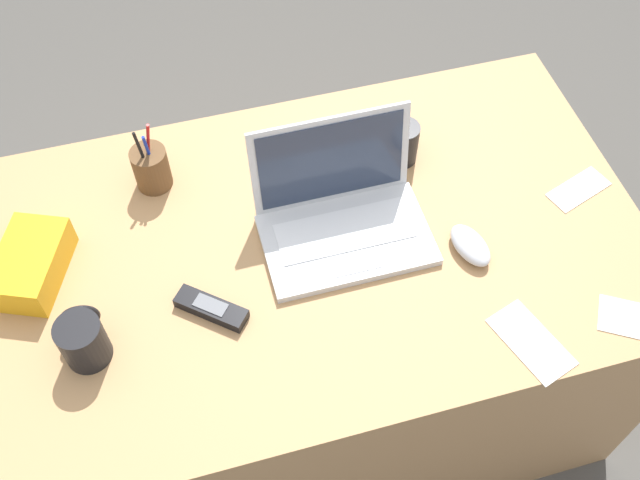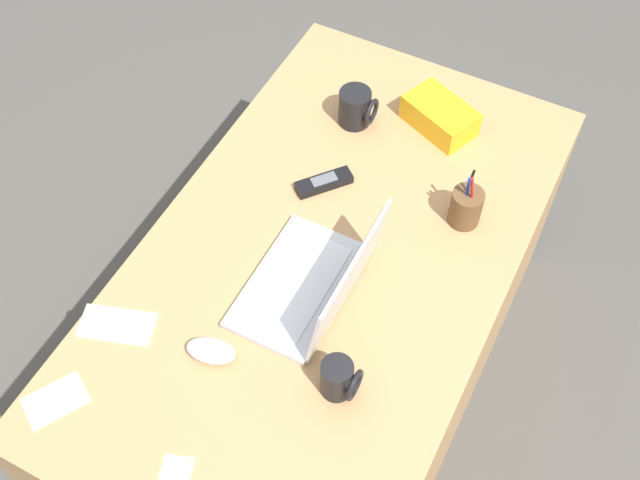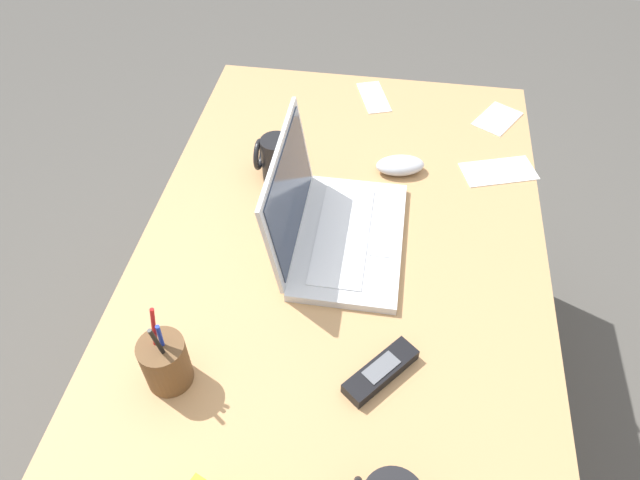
{
  "view_description": "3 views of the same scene",
  "coord_description": "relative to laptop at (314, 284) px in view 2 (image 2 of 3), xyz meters",
  "views": [
    {
      "loc": [
        -0.18,
        -0.87,
        2.01
      ],
      "look_at": [
        0.04,
        -0.05,
        0.8
      ],
      "focal_mm": 41.87,
      "sensor_mm": 36.0,
      "label": 1
    },
    {
      "loc": [
        0.97,
        0.48,
        2.3
      ],
      "look_at": [
        0.01,
        -0.01,
        0.79
      ],
      "focal_mm": 44.73,
      "sensor_mm": 36.0,
      "label": 2
    },
    {
      "loc": [
        -0.72,
        -0.08,
        1.63
      ],
      "look_at": [
        0.07,
        0.04,
        0.76
      ],
      "focal_mm": 33.02,
      "sensor_mm": 36.0,
      "label": 3
    }
  ],
  "objects": [
    {
      "name": "ground_plane",
      "position": [
        -0.11,
        -0.03,
        -0.77
      ],
      "size": [
        6.0,
        6.0,
        0.0
      ],
      "primitive_type": "plane",
      "color": "#4C4944"
    },
    {
      "name": "desk",
      "position": [
        -0.11,
        -0.03,
        -0.41
      ],
      "size": [
        1.5,
        0.85,
        0.72
      ],
      "primitive_type": "cube",
      "color": "tan",
      "rests_on": "ground"
    },
    {
      "name": "laptop",
      "position": [
        0.0,
        0.0,
        0.0
      ],
      "size": [
        0.35,
        0.26,
        0.23
      ],
      "color": "silver",
      "rests_on": "desk"
    },
    {
      "name": "computer_mouse",
      "position": [
        0.24,
        -0.13,
        -0.03
      ],
      "size": [
        0.09,
        0.12,
        0.04
      ],
      "primitive_type": "ellipsoid",
      "rotation": [
        0.0,
        0.0,
        0.23
      ],
      "color": "silver",
      "rests_on": "desk"
    },
    {
      "name": "coffee_mug_white",
      "position": [
        -0.55,
        -0.16,
        0.0
      ],
      "size": [
        0.09,
        0.1,
        0.1
      ],
      "color": "black",
      "rests_on": "desk"
    },
    {
      "name": "coffee_mug_tall",
      "position": [
        0.19,
        0.16,
        0.0
      ],
      "size": [
        0.07,
        0.08,
        0.1
      ],
      "color": "black",
      "rests_on": "desk"
    },
    {
      "name": "cordless_phone",
      "position": [
        -0.31,
        -0.13,
        -0.04
      ],
      "size": [
        0.14,
        0.13,
        0.03
      ],
      "color": "black",
      "rests_on": "desk"
    },
    {
      "name": "pen_holder",
      "position": [
        -0.37,
        0.23,
        0.0
      ],
      "size": [
        0.08,
        0.08,
        0.18
      ],
      "color": "brown",
      "rests_on": "desk"
    },
    {
      "name": "snack_bag",
      "position": [
        -0.64,
        0.05,
        -0.01
      ],
      "size": [
        0.18,
        0.22,
        0.08
      ],
      "primitive_type": "cube",
      "rotation": [
        0.0,
        0.0,
        -0.4
      ],
      "color": "#F2AD19",
      "rests_on": "desk"
    },
    {
      "name": "paper_note_left",
      "position": [
        0.49,
        -0.37,
        -0.05
      ],
      "size": [
        0.15,
        0.14,
        0.0
      ],
      "primitive_type": "cube",
      "rotation": [
        0.0,
        0.0,
        -0.54
      ],
      "color": "white",
      "rests_on": "desk"
    },
    {
      "name": "paper_note_right",
      "position": [
        0.28,
        -0.36,
        -0.05
      ],
      "size": [
        0.14,
        0.19,
        0.0
      ],
      "primitive_type": "cube",
      "rotation": [
        0.0,
        0.0,
        0.32
      ],
      "color": "white",
      "rests_on": "desk"
    }
  ]
}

